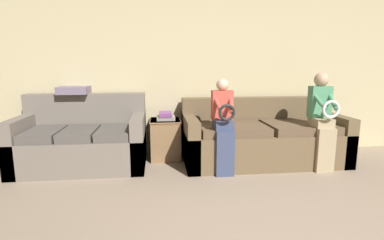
{
  "coord_description": "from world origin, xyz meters",
  "views": [
    {
      "loc": [
        -0.96,
        -1.31,
        1.36
      ],
      "look_at": [
        -0.59,
        1.92,
        0.76
      ],
      "focal_mm": 28.0,
      "sensor_mm": 36.0,
      "label": 1
    }
  ],
  "objects_px": {
    "couch_main": "(262,139)",
    "child_right_seated": "(322,116)",
    "child_left_seated": "(223,122)",
    "throw_pillow": "(74,90)",
    "couch_side": "(83,142)",
    "side_shelf": "(165,139)",
    "book_stack": "(166,116)"
  },
  "relations": [
    {
      "from": "couch_side",
      "to": "child_right_seated",
      "type": "height_order",
      "value": "child_right_seated"
    },
    {
      "from": "side_shelf",
      "to": "book_stack",
      "type": "relative_size",
      "value": 1.91
    },
    {
      "from": "couch_main",
      "to": "book_stack",
      "type": "distance_m",
      "value": 1.41
    },
    {
      "from": "couch_main",
      "to": "child_right_seated",
      "type": "bearing_deg",
      "value": -31.67
    },
    {
      "from": "couch_side",
      "to": "child_right_seated",
      "type": "relative_size",
      "value": 1.31
    },
    {
      "from": "couch_side",
      "to": "child_left_seated",
      "type": "distance_m",
      "value": 1.9
    },
    {
      "from": "book_stack",
      "to": "couch_main",
      "type": "bearing_deg",
      "value": -11.03
    },
    {
      "from": "couch_side",
      "to": "book_stack",
      "type": "distance_m",
      "value": 1.18
    },
    {
      "from": "couch_main",
      "to": "child_left_seated",
      "type": "height_order",
      "value": "child_left_seated"
    },
    {
      "from": "couch_main",
      "to": "couch_side",
      "type": "xyz_separation_m",
      "value": [
        -2.47,
        0.06,
        0.01
      ]
    },
    {
      "from": "child_left_seated",
      "to": "side_shelf",
      "type": "height_order",
      "value": "child_left_seated"
    },
    {
      "from": "side_shelf",
      "to": "child_right_seated",
      "type": "bearing_deg",
      "value": -18.38
    },
    {
      "from": "child_right_seated",
      "to": "throw_pillow",
      "type": "height_order",
      "value": "child_right_seated"
    },
    {
      "from": "child_right_seated",
      "to": "couch_side",
      "type": "bearing_deg",
      "value": 171.59
    },
    {
      "from": "side_shelf",
      "to": "book_stack",
      "type": "xyz_separation_m",
      "value": [
        0.01,
        -0.0,
        0.33
      ]
    },
    {
      "from": "couch_main",
      "to": "couch_side",
      "type": "height_order",
      "value": "couch_side"
    },
    {
      "from": "couch_side",
      "to": "throw_pillow",
      "type": "height_order",
      "value": "throw_pillow"
    },
    {
      "from": "child_right_seated",
      "to": "side_shelf",
      "type": "relative_size",
      "value": 2.17
    },
    {
      "from": "child_right_seated",
      "to": "book_stack",
      "type": "distance_m",
      "value": 2.11
    },
    {
      "from": "couch_main",
      "to": "child_left_seated",
      "type": "relative_size",
      "value": 1.86
    },
    {
      "from": "couch_main",
      "to": "couch_side",
      "type": "distance_m",
      "value": 2.47
    },
    {
      "from": "child_left_seated",
      "to": "throw_pillow",
      "type": "bearing_deg",
      "value": 158.23
    },
    {
      "from": "couch_side",
      "to": "book_stack",
      "type": "xyz_separation_m",
      "value": [
        1.12,
        0.2,
        0.29
      ]
    },
    {
      "from": "couch_main",
      "to": "book_stack",
      "type": "height_order",
      "value": "couch_main"
    },
    {
      "from": "couch_main",
      "to": "child_right_seated",
      "type": "height_order",
      "value": "child_right_seated"
    },
    {
      "from": "couch_side",
      "to": "child_right_seated",
      "type": "xyz_separation_m",
      "value": [
        3.12,
        -0.46,
        0.37
      ]
    },
    {
      "from": "side_shelf",
      "to": "throw_pillow",
      "type": "height_order",
      "value": "throw_pillow"
    },
    {
      "from": "child_left_seated",
      "to": "throw_pillow",
      "type": "height_order",
      "value": "child_left_seated"
    },
    {
      "from": "child_left_seated",
      "to": "throw_pillow",
      "type": "xyz_separation_m",
      "value": [
        -1.97,
        0.78,
        0.35
      ]
    },
    {
      "from": "child_right_seated",
      "to": "book_stack",
      "type": "height_order",
      "value": "child_right_seated"
    },
    {
      "from": "side_shelf",
      "to": "throw_pillow",
      "type": "distance_m",
      "value": 1.45
    },
    {
      "from": "book_stack",
      "to": "throw_pillow",
      "type": "relative_size",
      "value": 0.75
    }
  ]
}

